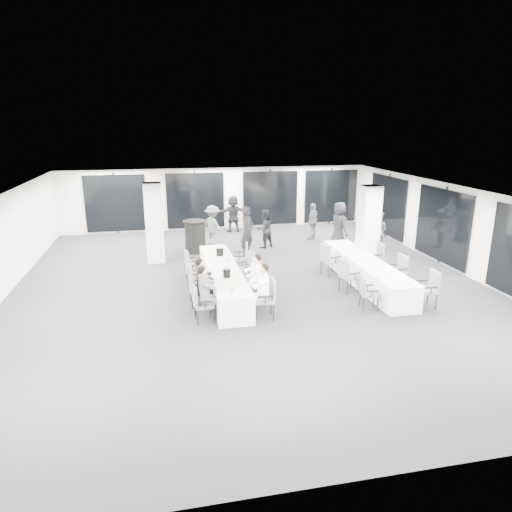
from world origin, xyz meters
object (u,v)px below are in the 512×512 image
Objects in this scene: banquet_table_main at (223,279)px; ice_bucket_far at (220,251)px; chair_main_left_far at (191,262)px; chair_main_left_near at (200,302)px; chair_side_left_far at (329,258)px; standing_guest_c at (213,223)px; banquet_table_side at (365,272)px; standing_guest_g at (150,216)px; cocktail_table at (195,236)px; chair_main_right_fourth at (248,266)px; standing_guest_h at (378,228)px; chair_main_right_mid at (254,275)px; chair_side_right_mid at (399,269)px; chair_side_right_far at (376,255)px; chair_main_left_mid at (195,280)px; ice_bucket_near at (227,273)px; chair_main_left_fourth at (193,271)px; chair_side_left_mid at (347,274)px; chair_main_right_second at (260,288)px; chair_side_left_near at (367,291)px; chair_side_right_near at (429,287)px; standing_guest_e at (339,223)px; standing_guest_a at (247,228)px; standing_guest_f at (233,211)px; chair_main_right_near at (267,296)px; chair_main_left_second at (198,291)px; standing_guest_b at (264,226)px; chair_main_right_far at (242,256)px; standing_guest_d at (313,219)px.

ice_bucket_far reaches higher than banquet_table_main.
chair_main_left_near is at bearing -11.32° from chair_main_left_far.
standing_guest_c reaches higher than chair_side_left_far.
standing_guest_g is at bearing 130.40° from banquet_table_side.
cocktail_table is at bearing 171.49° from chair_main_left_near.
chair_main_right_fourth is 0.57× the size of standing_guest_h.
banquet_table_main is 2.15m from chair_main_left_near.
chair_main_right_mid is (1.67, 1.59, 0.04)m from chair_main_left_near.
chair_side_right_mid is 3.74× the size of ice_bucket_far.
standing_guest_g reaches higher than standing_guest_h.
chair_side_right_far is (5.20, 0.86, 0.18)m from banquet_table_main.
banquet_table_main is 4.87× the size of chair_side_left_far.
chair_main_right_mid is (1.66, -1.92, 0.07)m from chair_main_left_far.
chair_main_left_mid is 4.52m from chair_side_left_far.
ice_bucket_near is at bearing -37.25° from standing_guest_g.
chair_main_left_fourth is 0.96× the size of chair_side_left_mid.
banquet_table_main is 19.11× the size of ice_bucket_far.
chair_side_left_near reaches higher than chair_main_right_second.
chair_main_left_fourth is at bearing 67.86° from chair_side_right_near.
standing_guest_e reaches higher than chair_side_left_far.
chair_side_left_mid is at bearing -114.47° from standing_guest_a.
chair_side_right_far is at bearing 18.73° from ice_bucket_near.
chair_side_left_far is 0.49× the size of standing_guest_a.
standing_guest_f is 1.08× the size of standing_guest_g.
chair_main_right_second is (1.66, 0.75, -0.04)m from chair_main_left_near.
chair_main_left_fourth is 0.90× the size of chair_main_right_near.
chair_main_left_mid reaches higher than chair_side_left_near.
chair_side_right_near is at bearing 82.08° from chair_main_left_near.
standing_guest_c is at bearing 162.27° from chair_main_left_second.
standing_guest_h is at bearing 92.77° from chair_main_left_far.
chair_main_left_far is 1.00× the size of chair_side_left_near.
chair_main_left_far is 0.90× the size of chair_side_right_mid.
chair_main_left_mid is at bearing 68.98° from standing_guest_h.
banquet_table_main is 5.11× the size of chair_main_left_second.
standing_guest_b is (-2.95, 6.81, 0.29)m from chair_side_right_near.
standing_guest_b is at bearing 114.06° from banquet_table_side.
ice_bucket_near is (-6.50, -4.26, 0.01)m from standing_guest_h.
standing_guest_f is at bearing -20.35° from chair_main_right_fourth.
chair_side_right_near is at bearing -14.61° from standing_guest_g.
chair_main_right_far is at bearing 148.88° from standing_guest_c.
chair_side_left_far reaches higher than banquet_table_main.
chair_side_left_far is at bearing -103.34° from standing_guest_a.
standing_guest_e is (4.23, 2.31, 0.45)m from chair_main_right_far.
chair_side_right_far is 5.15m from ice_bucket_far.
standing_guest_g is (-3.02, 7.90, 0.29)m from chair_main_right_mid.
chair_side_left_mid is at bearing 77.54° from standing_guest_b.
chair_main_left_fourth is 0.92× the size of chair_main_right_mid.
standing_guest_d reaches higher than chair_main_left_second.
standing_guest_h is at bearing -146.02° from standing_guest_c.
chair_side_left_mid is at bearing 58.93° from chair_main_left_fourth.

